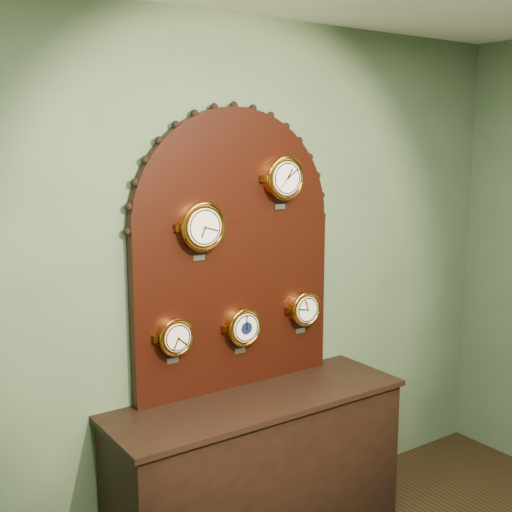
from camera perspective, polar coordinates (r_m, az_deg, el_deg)
wall_back at (r=3.57m, az=-2.28°, el=-2.27°), size 4.00×0.00×4.00m
shop_counter at (r=3.70m, az=0.18°, el=-18.34°), size 1.60×0.50×0.80m
display_board at (r=3.48m, az=-1.86°, el=1.22°), size 1.26×0.06×1.53m
roman_clock at (r=3.29m, az=-4.73°, el=2.56°), size 0.25×0.08×0.30m
arabic_clock at (r=3.55m, az=2.43°, el=6.78°), size 0.24×0.08×0.29m
hygrometer at (r=3.33m, az=-7.05°, el=-6.96°), size 0.19×0.08×0.25m
barometer at (r=3.53m, az=-1.12°, el=-6.18°), size 0.21×0.08×0.26m
tide_clock at (r=3.76m, az=4.20°, el=-4.59°), size 0.20×0.08×0.25m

